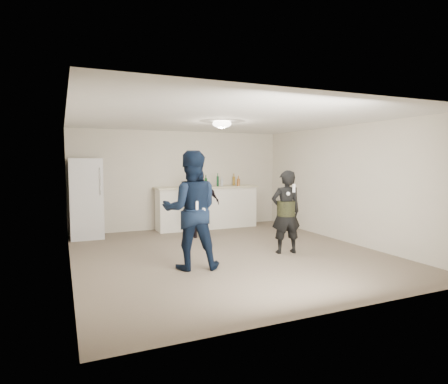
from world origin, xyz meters
name	(u,v)px	position (x,y,z in m)	size (l,w,h in m)	color
floor	(228,253)	(0.00, 0.00, 0.00)	(6.00, 6.00, 0.00)	#6B5B4C
ceiling	(228,119)	(0.00, 0.00, 2.50)	(6.00, 6.00, 0.00)	silver
wall_back	(181,180)	(0.00, 3.00, 1.25)	(6.00, 6.00, 0.00)	beige
wall_front	(338,205)	(0.00, -3.00, 1.25)	(6.00, 6.00, 0.00)	beige
wall_left	(68,192)	(-2.75, 0.00, 1.25)	(6.00, 6.00, 0.00)	beige
wall_right	(345,184)	(2.75, 0.00, 1.25)	(6.00, 6.00, 0.00)	beige
counter	(207,208)	(0.60, 2.67, 0.53)	(2.60, 0.56, 1.05)	white
counter_top	(207,187)	(0.60, 2.67, 1.07)	(2.68, 0.64, 0.04)	beige
fridge	(86,198)	(-2.35, 2.60, 0.90)	(0.70, 0.70, 1.80)	white
fridge_handle	(100,181)	(-2.07, 2.23, 1.30)	(0.02, 0.02, 0.60)	silver
ceiling_dome	(222,124)	(0.00, 0.30, 2.45)	(0.36, 0.36, 0.16)	white
shaker	(189,183)	(0.15, 2.81, 1.18)	(0.08, 0.08, 0.17)	#A9A8AD
man	(191,210)	(-0.94, -0.64, 0.95)	(0.93, 0.72, 1.91)	#102343
woman	(286,212)	(1.02, -0.39, 0.78)	(0.57, 0.38, 1.57)	black
camo_shorts	(286,208)	(1.02, -0.39, 0.85)	(0.34, 0.34, 0.28)	#2D3216
spectator	(200,203)	(0.04, 1.66, 0.78)	(0.91, 0.38, 1.55)	black
remote_man	(197,206)	(-0.94, -0.92, 1.05)	(0.04, 0.04, 0.15)	white
nunchuk_man	(203,210)	(-0.82, -0.89, 0.98)	(0.07, 0.07, 0.07)	silver
remote_woman	(294,188)	(1.02, -0.64, 1.25)	(0.04, 0.04, 0.15)	white
nunchuk_woman	(288,194)	(0.92, -0.61, 1.15)	(0.07, 0.07, 0.07)	white
bottle_cluster	(224,182)	(1.07, 2.63, 1.20)	(0.95, 0.38, 0.26)	silver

